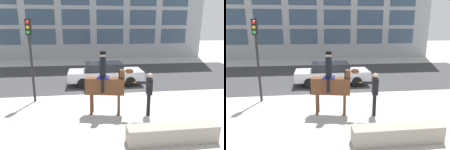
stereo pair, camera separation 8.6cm
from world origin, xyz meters
The scene contains 7 objects.
ground_plane centered at (0.00, 0.00, 0.00)m, with size 80.00×80.00×0.00m, color #B2AFA8.
road_surface centered at (0.00, 4.75, 0.00)m, with size 25.44×8.50×0.01m.
mounted_horse_lead centered at (-0.04, -2.08, 1.31)m, with size 2.01×0.72×2.64m.
pedestrian_bystander centered at (1.68, -2.39, 1.06)m, with size 0.88×0.44×1.79m.
street_car_near_lane centered at (0.33, 2.38, 0.74)m, with size 4.61×1.79×1.39m.
traffic_light centered at (-3.38, -0.24, 2.64)m, with size 0.24×0.29×3.93m.
planter_ledge centered at (1.84, -4.45, 0.28)m, with size 2.91×0.56×0.56m.
Camera 1 is at (-0.76, -9.88, 3.59)m, focal length 32.00 mm.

